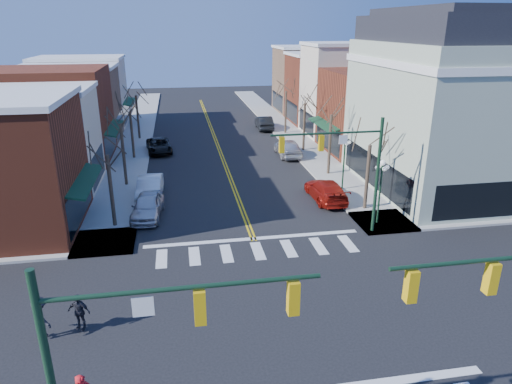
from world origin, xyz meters
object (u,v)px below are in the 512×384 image
car_left_mid (150,188)px  victorian_corner (456,103)px  lamppost_corner (381,181)px  car_right_near (326,190)px  pedestrian_dark_a (79,312)px  car_left_far (159,146)px  pedestrian_dark_b (41,317)px  car_right_far (264,123)px  car_right_mid (288,148)px  lamppost_midblock (344,154)px  car_left_near (147,206)px

car_left_mid → victorian_corner: bearing=-0.9°
lamppost_corner → car_right_near: lamppost_corner is taller
car_right_near → pedestrian_dark_a: (-14.91, -12.98, 0.21)m
pedestrian_dark_a → car_left_far: bearing=103.0°
pedestrian_dark_a → pedestrian_dark_b: pedestrian_dark_b is taller
lamppost_corner → pedestrian_dark_a: 18.77m
car_right_far → pedestrian_dark_b: size_ratio=2.82×
car_right_far → car_right_mid: bearing=91.7°
car_right_mid → pedestrian_dark_b: bearing=57.5°
car_right_near → pedestrian_dark_b: (-16.33, -13.18, 0.27)m
car_right_near → pedestrian_dark_a: pedestrian_dark_a is taller
pedestrian_dark_b → car_right_mid: bearing=-75.2°
car_right_far → pedestrian_dark_b: pedestrian_dark_b is taller
victorian_corner → car_left_mid: victorian_corner is taller
car_left_far → car_left_mid: bearing=-97.9°
car_left_mid → pedestrian_dark_a: (-2.18, -15.58, 0.16)m
lamppost_midblock → car_left_mid: bearing=176.4°
car_right_near → car_right_far: bearing=-91.1°
car_right_near → car_right_mid: 12.06m
car_left_mid → pedestrian_dark_a: pedestrian_dark_a is taller
car_right_near → pedestrian_dark_b: pedestrian_dark_b is taller
lamppost_corner → car_left_mid: bearing=153.1°
car_left_near → lamppost_midblock: bearing=16.1°
victorian_corner → pedestrian_dark_b: size_ratio=8.18×
car_left_far → lamppost_corner: bearing=-61.6°
pedestrian_dark_a → pedestrian_dark_b: size_ratio=0.93×
victorian_corner → car_left_mid: 23.68m
car_left_mid → pedestrian_dark_b: 16.18m
lamppost_midblock → car_left_near: (-14.60, -2.70, -2.18)m
lamppost_midblock → car_left_far: lamppost_midblock is taller
lamppost_midblock → car_left_near: size_ratio=0.94×
car_left_far → car_left_near: bearing=-97.6°
car_right_far → car_left_far: bearing=37.1°
lamppost_midblock → car_right_near: size_ratio=0.84×
victorian_corner → car_right_near: victorian_corner is taller
lamppost_corner → lamppost_midblock: same height
victorian_corner → lamppost_midblock: (-8.30, 0.50, -3.70)m
victorian_corner → lamppost_midblock: size_ratio=3.29×
victorian_corner → car_left_mid: (-22.90, 1.42, -5.86)m
car_left_mid → lamppost_midblock: bearing=-0.9°
victorian_corner → lamppost_corner: 10.89m
car_left_near → pedestrian_dark_a: pedestrian_dark_a is taller
pedestrian_dark_a → lamppost_corner: bearing=43.9°
car_right_near → car_right_mid: size_ratio=1.03×
car_right_far → car_right_near: bearing=91.6°
car_left_near → car_left_mid: car_left_mid is taller
car_right_near → victorian_corner: bearing=-174.4°
car_right_far → pedestrian_dark_a: bearing=70.0°
car_right_far → lamppost_midblock: bearing=96.3°
car_right_mid → pedestrian_dark_b: pedestrian_dark_b is taller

